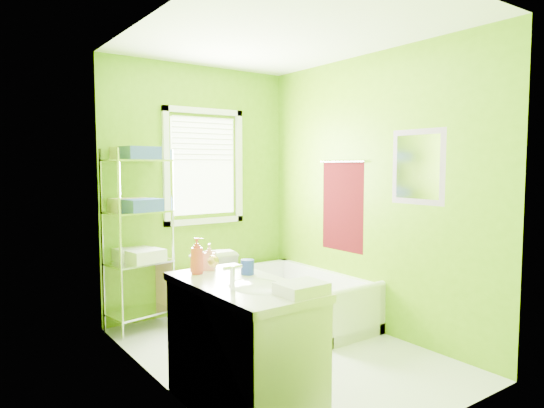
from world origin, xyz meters
TOP-DOWN VIEW (x-y plane):
  - ground at (0.00, 0.00)m, footprint 2.90×2.90m
  - room_envelope at (0.00, 0.00)m, footprint 2.14×2.94m
  - window at (0.05, 1.42)m, footprint 0.92×0.05m
  - door at (-1.04, -1.00)m, footprint 0.09×0.80m
  - right_wall_decor at (1.04, -0.02)m, footprint 0.04×1.48m
  - bathtub at (0.69, 0.53)m, footprint 0.72×1.54m
  - toilet at (-0.17, 1.03)m, footprint 0.54×0.81m
  - vanity at (-0.78, -0.64)m, footprint 0.57×1.11m
  - wire_shelf_unit at (-0.73, 1.27)m, footprint 0.63×0.51m

SIDE VIEW (x-z plane):
  - ground at x=0.00m, z-range 0.00..0.00m
  - bathtub at x=0.69m, z-range -0.09..0.41m
  - toilet at x=-0.17m, z-range 0.00..0.77m
  - vanity at x=-0.78m, z-range -0.10..0.99m
  - door at x=-1.04m, z-range 0.00..2.00m
  - wire_shelf_unit at x=-0.73m, z-range 0.20..1.93m
  - right_wall_decor at x=1.04m, z-range 0.74..1.91m
  - room_envelope at x=0.00m, z-range 0.24..2.86m
  - window at x=0.05m, z-range 1.00..2.22m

